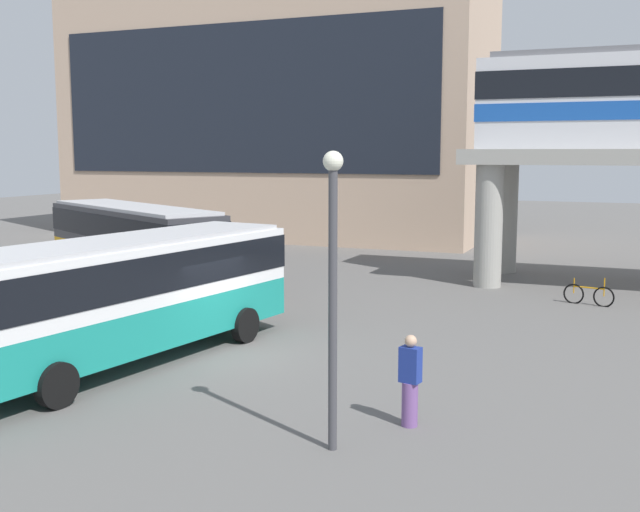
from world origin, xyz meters
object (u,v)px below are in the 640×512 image
object	(u,v)px
station_building	(276,115)
bus_main	(120,288)
pedestrian_walking_across	(410,383)
bus_secondary	(132,236)
bicycle_orange	(589,295)

from	to	relation	value
station_building	bus_main	size ratio (longest dim) A/B	2.38
station_building	pedestrian_walking_across	size ratio (longest dim) A/B	14.59
station_building	bus_secondary	world-z (taller)	station_building
bus_main	pedestrian_walking_across	distance (m)	8.14
station_building	bus_main	distance (m)	31.84
bicycle_orange	pedestrian_walking_across	world-z (taller)	pedestrian_walking_across
station_building	bus_main	bearing A→B (deg)	-71.50
bus_main	pedestrian_walking_across	bearing A→B (deg)	-10.19
bus_main	bus_secondary	size ratio (longest dim) A/B	1.04
bus_main	station_building	bearing A→B (deg)	108.50
bus_secondary	bicycle_orange	distance (m)	17.76
bus_secondary	bicycle_orange	size ratio (longest dim) A/B	6.20
bicycle_orange	bus_main	bearing A→B (deg)	-129.59
bus_secondary	pedestrian_walking_across	distance (m)	18.92
pedestrian_walking_across	bus_main	bearing A→B (deg)	169.81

